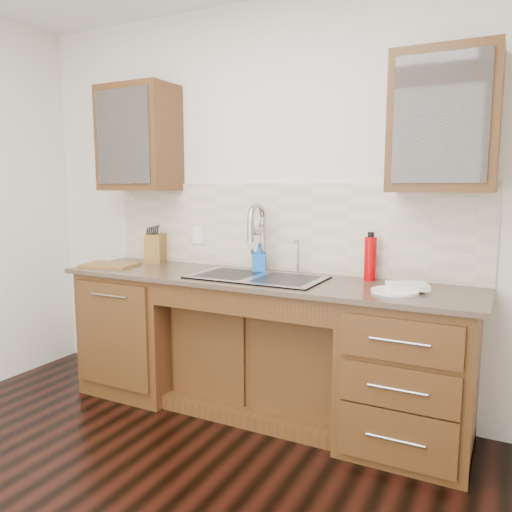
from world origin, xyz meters
The scene contains 23 objects.
wall_back centered at (0.00, 1.80, 1.35)m, with size 4.00×0.10×2.70m, color silver.
base_cabinet_left centered at (-0.95, 1.44, 0.44)m, with size 0.70×0.62×0.88m, color #593014.
base_cabinet_center centered at (0.00, 1.53, 0.35)m, with size 1.20×0.44×0.70m, color #593014.
base_cabinet_right centered at (0.95, 1.44, 0.44)m, with size 0.70×0.62×0.88m, color #593014.
countertop centered at (0.00, 1.43, 0.90)m, with size 2.70×0.65×0.03m, color #84705B.
backsplash centered at (0.00, 1.74, 1.21)m, with size 2.70×0.02×0.59m, color beige.
sink centered at (0.00, 1.41, 0.83)m, with size 0.84×0.46×0.19m, color #9E9EA5.
faucet centered at (-0.07, 1.64, 1.11)m, with size 0.04×0.04×0.40m, color #999993.
filter_tap centered at (0.18, 1.65, 1.03)m, with size 0.02×0.02×0.24m, color #999993.
upper_cabinet_left centered at (-1.05, 1.58, 1.83)m, with size 0.55×0.34×0.75m, color #593014.
upper_cabinet_right centered at (1.05, 1.58, 1.83)m, with size 0.55×0.34×0.75m, color #593014.
outlet_left centered at (-0.65, 1.73, 1.12)m, with size 0.08×0.01×0.12m, color white.
outlet_right centered at (0.65, 1.73, 1.12)m, with size 0.08×0.01×0.12m, color white.
soap_bottle centered at (-0.07, 1.59, 1.01)m, with size 0.09×0.09×0.19m, color blue.
water_bottle centered at (0.65, 1.65, 1.04)m, with size 0.07×0.07×0.27m, color #BD0004.
plate centered at (0.87, 1.37, 0.92)m, with size 0.26×0.26×0.01m, color white.
dish_towel centered at (0.92, 1.41, 0.94)m, with size 0.21×0.15×0.03m, color white.
knife_block centered at (-0.98, 1.65, 1.02)m, with size 0.12×0.19×0.21m, color #A96D43.
cutting_board centered at (-1.16, 1.34, 0.92)m, with size 0.37×0.26×0.02m, color #A5772A.
cup_left_a centered at (-1.18, 1.58, 1.78)m, with size 0.14×0.14×0.11m, color silver.
cup_left_b centered at (-0.96, 1.58, 1.77)m, with size 0.09×0.09×0.09m, color white.
cup_right_a centered at (1.00, 1.58, 1.78)m, with size 0.14×0.14×0.11m, color white.
cup_right_b centered at (1.09, 1.58, 1.77)m, with size 0.09×0.09×0.08m, color white.
Camera 1 is at (1.40, -1.34, 1.49)m, focal length 35.00 mm.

